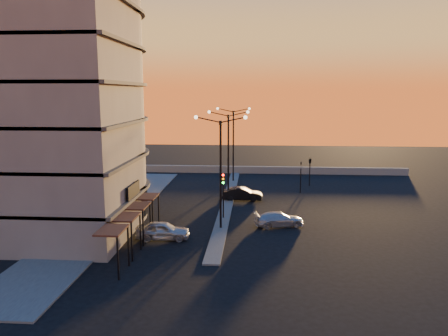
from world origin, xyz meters
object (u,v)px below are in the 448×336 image
at_px(streetlamp_mid, 228,148).
at_px(car_hatchback, 163,230).
at_px(car_sedan, 242,194).
at_px(car_wagon, 279,219).
at_px(traffic_light_main, 223,188).

distance_m(streetlamp_mid, car_hatchback, 14.50).
bearing_deg(car_sedan, streetlamp_mid, 92.05).
distance_m(car_hatchback, car_wagon, 10.08).
bearing_deg(streetlamp_mid, car_wagon, -61.01).
relative_size(streetlamp_mid, car_wagon, 2.25).
distance_m(streetlamp_mid, traffic_light_main, 7.62).
xyz_separation_m(streetlamp_mid, car_wagon, (4.92, -8.89, -4.98)).
height_order(traffic_light_main, car_hatchback, traffic_light_main).
distance_m(car_sedan, car_wagon, 9.54).
distance_m(traffic_light_main, car_wagon, 5.70).
relative_size(traffic_light_main, car_sedan, 1.01).
bearing_deg(traffic_light_main, car_wagon, -19.65).
xyz_separation_m(car_sedan, car_wagon, (3.42, -8.90, -0.08)).
bearing_deg(car_wagon, car_sedan, 7.26).
relative_size(streetlamp_mid, car_sedan, 2.26).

